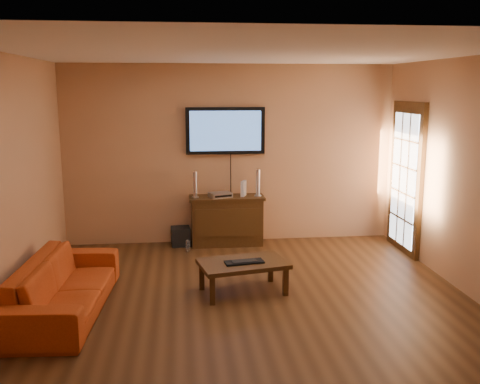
{
  "coord_description": "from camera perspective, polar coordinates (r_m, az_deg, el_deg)",
  "views": [
    {
      "loc": [
        -0.74,
        -5.55,
        2.35
      ],
      "look_at": [
        -0.04,
        0.8,
        1.1
      ],
      "focal_mm": 40.0,
      "sensor_mm": 36.0,
      "label": 1
    }
  ],
  "objects": [
    {
      "name": "ground_plane",
      "position": [
        6.07,
        1.21,
        -11.71
      ],
      "size": [
        5.0,
        5.0,
        0.0
      ],
      "primitive_type": "plane",
      "color": "#38210F",
      "rests_on": "ground"
    },
    {
      "name": "room_walls",
      "position": [
        6.25,
        0.52,
        4.99
      ],
      "size": [
        5.0,
        5.0,
        5.0
      ],
      "color": "tan",
      "rests_on": "ground"
    },
    {
      "name": "french_door",
      "position": [
        8.03,
        17.25,
        1.25
      ],
      "size": [
        0.07,
        1.02,
        2.22
      ],
      "color": "#321D0B",
      "rests_on": "ground"
    },
    {
      "name": "media_console",
      "position": [
        8.09,
        -1.42,
        -3.04
      ],
      "size": [
        1.12,
        0.43,
        0.74
      ],
      "color": "#321D0B",
      "rests_on": "ground"
    },
    {
      "name": "television",
      "position": [
        8.05,
        -1.57,
        6.55
      ],
      "size": [
        1.19,
        0.08,
        0.7
      ],
      "color": "black",
      "rests_on": "ground"
    },
    {
      "name": "coffee_table",
      "position": [
        6.24,
        0.33,
        -7.87
      ],
      "size": [
        1.09,
        0.78,
        0.37
      ],
      "color": "#321D0B",
      "rests_on": "ground"
    },
    {
      "name": "sofa",
      "position": [
        5.99,
        -18.23,
        -8.61
      ],
      "size": [
        0.71,
        2.02,
        0.78
      ],
      "primitive_type": "imported",
      "rotation": [
        0.0,
        0.0,
        1.5
      ],
      "color": "#A43912",
      "rests_on": "ground"
    },
    {
      "name": "speaker_left",
      "position": [
        7.94,
        -4.81,
        0.68
      ],
      "size": [
        0.11,
        0.11,
        0.39
      ],
      "color": "silver",
      "rests_on": "media_console"
    },
    {
      "name": "speaker_right",
      "position": [
        8.01,
        1.93,
        0.86
      ],
      "size": [
        0.11,
        0.11,
        0.4
      ],
      "color": "silver",
      "rests_on": "media_console"
    },
    {
      "name": "av_receiver",
      "position": [
        7.96,
        -2.11,
        -0.3
      ],
      "size": [
        0.37,
        0.31,
        0.07
      ],
      "primitive_type": "cube",
      "rotation": [
        0.0,
        0.0,
        0.33
      ],
      "color": "silver",
      "rests_on": "media_console"
    },
    {
      "name": "game_console",
      "position": [
        8.02,
        0.38,
        0.37
      ],
      "size": [
        0.11,
        0.17,
        0.23
      ],
      "primitive_type": "cube",
      "rotation": [
        0.0,
        0.0,
        -0.38
      ],
      "color": "white",
      "rests_on": "media_console"
    },
    {
      "name": "subwoofer",
      "position": [
        8.16,
        -6.34,
        -4.72
      ],
      "size": [
        0.3,
        0.3,
        0.28
      ],
      "primitive_type": "cube",
      "rotation": [
        0.0,
        0.0,
        0.08
      ],
      "color": "black",
      "rests_on": "ground"
    },
    {
      "name": "bottle",
      "position": [
        7.85,
        -5.6,
        -5.73
      ],
      "size": [
        0.06,
        0.06,
        0.18
      ],
      "color": "white",
      "rests_on": "ground"
    },
    {
      "name": "keyboard",
      "position": [
        6.18,
        0.45,
        -7.46
      ],
      "size": [
        0.47,
        0.23,
        0.03
      ],
      "color": "black",
      "rests_on": "coffee_table"
    }
  ]
}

